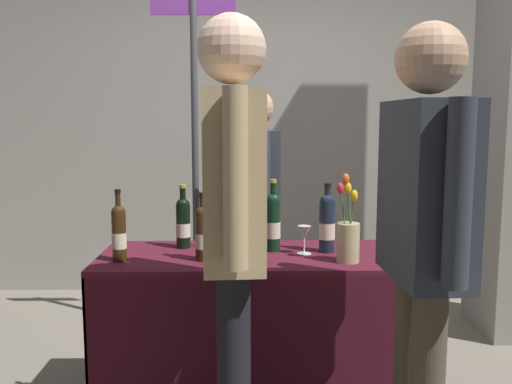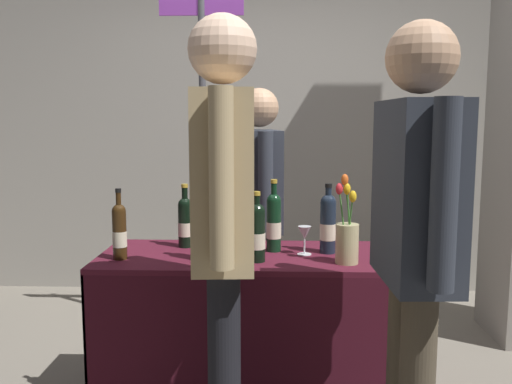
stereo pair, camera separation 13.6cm
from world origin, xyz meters
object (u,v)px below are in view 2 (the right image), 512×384
at_px(flower_vase, 347,238).
at_px(taster_foreground_right, 224,213).
at_px(tasting_table, 256,306).
at_px(display_bottle_0, 328,223).
at_px(featured_wine_bottle, 257,231).
at_px(wine_glass_near_vendor, 305,234).
at_px(booth_signpost, 203,131).
at_px(vendor_presenter, 259,200).

height_order(flower_vase, taster_foreground_right, taster_foreground_right).
xyz_separation_m(tasting_table, display_bottle_0, (0.34, 0.04, 0.40)).
bearing_deg(featured_wine_bottle, wine_glass_near_vendor, 31.57).
bearing_deg(display_bottle_0, taster_foreground_right, -124.56).
bearing_deg(featured_wine_bottle, booth_signpost, 109.69).
distance_m(flower_vase, vendor_presenter, 0.82).
height_order(flower_vase, vendor_presenter, vendor_presenter).
bearing_deg(taster_foreground_right, wine_glass_near_vendor, -32.38).
xyz_separation_m(featured_wine_bottle, taster_foreground_right, (-0.10, -0.47, 0.17)).
xyz_separation_m(display_bottle_0, wine_glass_near_vendor, (-0.11, -0.04, -0.05)).
relative_size(flower_vase, taster_foreground_right, 0.22).
xyz_separation_m(featured_wine_bottle, display_bottle_0, (0.34, 0.17, 0.01)).
xyz_separation_m(featured_wine_bottle, booth_signpost, (-0.37, 1.05, 0.43)).
xyz_separation_m(flower_vase, booth_signpost, (-0.78, 1.07, 0.45)).
bearing_deg(wine_glass_near_vendor, featured_wine_bottle, -148.43).
xyz_separation_m(tasting_table, flower_vase, (0.41, -0.15, 0.37)).
xyz_separation_m(vendor_presenter, booth_signpost, (-0.37, 0.36, 0.39)).
bearing_deg(featured_wine_bottle, display_bottle_0, 27.16).
bearing_deg(flower_vase, display_bottle_0, 109.05).
distance_m(wine_glass_near_vendor, taster_foreground_right, 0.72).
relative_size(featured_wine_bottle, wine_glass_near_vendor, 2.34).
bearing_deg(featured_wine_bottle, vendor_presenter, 90.69).
bearing_deg(featured_wine_bottle, taster_foreground_right, -102.61).
bearing_deg(wine_glass_near_vendor, booth_signpost, 123.34).
height_order(display_bottle_0, wine_glass_near_vendor, display_bottle_0).
xyz_separation_m(display_bottle_0, flower_vase, (0.07, -0.19, -0.03)).
bearing_deg(tasting_table, taster_foreground_right, -99.18).
bearing_deg(booth_signpost, wine_glass_near_vendor, -56.66).
bearing_deg(taster_foreground_right, featured_wine_bottle, -16.55).
bearing_deg(flower_vase, wine_glass_near_vendor, 139.08).
bearing_deg(flower_vase, taster_foreground_right, -138.49).
distance_m(taster_foreground_right, booth_signpost, 1.56).
relative_size(wine_glass_near_vendor, taster_foreground_right, 0.08).
distance_m(vendor_presenter, booth_signpost, 0.64).
height_order(featured_wine_bottle, flower_vase, flower_vase).
bearing_deg(vendor_presenter, taster_foreground_right, -13.44).
height_order(tasting_table, flower_vase, flower_vase).
bearing_deg(taster_foreground_right, tasting_table, -13.12).
bearing_deg(flower_vase, tasting_table, 159.61).
xyz_separation_m(tasting_table, vendor_presenter, (-0.00, 0.55, 0.43)).
relative_size(tasting_table, featured_wine_bottle, 4.66).
height_order(display_bottle_0, flower_vase, flower_vase).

